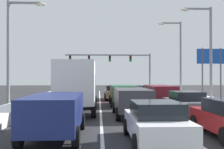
# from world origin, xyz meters

# --- Properties ---
(ground_plane) EXTENTS (120.00, 120.00, 0.00)m
(ground_plane) POSITION_xyz_m (0.00, 16.99, 0.00)
(ground_plane) COLOR #28282B
(lane_stripe_between_right_lane_and_center_lane) EXTENTS (0.14, 46.73, 0.01)m
(lane_stripe_between_right_lane_and_center_lane) POSITION_xyz_m (1.70, 21.24, 0.00)
(lane_stripe_between_right_lane_and_center_lane) COLOR silver
(lane_stripe_between_right_lane_and_center_lane) RESTS_ON ground
(lane_stripe_between_center_lane_and_left_lane) EXTENTS (0.14, 46.73, 0.01)m
(lane_stripe_between_center_lane_and_left_lane) POSITION_xyz_m (-1.70, 21.24, 0.00)
(lane_stripe_between_center_lane_and_left_lane) COLOR silver
(lane_stripe_between_center_lane_and_left_lane) RESTS_ON ground
(snow_bank_right_shoulder) EXTENTS (1.37, 46.73, 0.72)m
(snow_bank_right_shoulder) POSITION_xyz_m (7.00, 21.24, 0.36)
(snow_bank_right_shoulder) COLOR white
(snow_bank_right_shoulder) RESTS_ON ground
(snow_bank_left_shoulder) EXTENTS (1.63, 46.73, 0.64)m
(snow_bank_left_shoulder) POSITION_xyz_m (-7.00, 21.24, 0.32)
(snow_bank_left_shoulder) COLOR white
(snow_bank_left_shoulder) RESTS_ON ground
(sedan_gray_right_lane_second) EXTENTS (2.00, 4.50, 1.51)m
(sedan_gray_right_lane_second) POSITION_xyz_m (3.49, 13.02, 0.76)
(sedan_gray_right_lane_second) COLOR slate
(sedan_gray_right_lane_second) RESTS_ON ground
(suv_maroon_right_lane_third) EXTENTS (2.16, 4.90, 1.67)m
(suv_maroon_right_lane_third) POSITION_xyz_m (3.26, 19.35, 1.02)
(suv_maroon_right_lane_third) COLOR maroon
(suv_maroon_right_lane_third) RESTS_ON ground
(sedan_silver_right_lane_fourth) EXTENTS (2.00, 4.50, 1.51)m
(sedan_silver_right_lane_fourth) POSITION_xyz_m (3.27, 25.14, 0.76)
(sedan_silver_right_lane_fourth) COLOR #B7BABF
(sedan_silver_right_lane_fourth) RESTS_ON ground
(sedan_white_center_lane_nearest) EXTENTS (2.00, 4.50, 1.51)m
(sedan_white_center_lane_nearest) POSITION_xyz_m (0.21, 6.02, 0.76)
(sedan_white_center_lane_nearest) COLOR silver
(sedan_white_center_lane_nearest) RESTS_ON ground
(suv_charcoal_center_lane_second) EXTENTS (2.16, 4.90, 1.67)m
(suv_charcoal_center_lane_second) POSITION_xyz_m (0.17, 13.03, 1.02)
(suv_charcoal_center_lane_second) COLOR #38383D
(suv_charcoal_center_lane_second) RESTS_ON ground
(suv_green_center_lane_third) EXTENTS (2.16, 4.90, 1.67)m
(suv_green_center_lane_third) POSITION_xyz_m (0.19, 19.72, 1.02)
(suv_green_center_lane_third) COLOR #1E5633
(suv_green_center_lane_third) RESTS_ON ground
(sedan_tan_center_lane_fourth) EXTENTS (2.00, 4.50, 1.51)m
(sedan_tan_center_lane_fourth) POSITION_xyz_m (-0.21, 25.75, 0.76)
(sedan_tan_center_lane_fourth) COLOR #937F60
(sedan_tan_center_lane_fourth) RESTS_ON ground
(suv_navy_left_lane_nearest) EXTENTS (2.16, 4.90, 1.67)m
(suv_navy_left_lane_nearest) POSITION_xyz_m (-3.56, 7.21, 1.02)
(suv_navy_left_lane_nearest) COLOR navy
(suv_navy_left_lane_nearest) RESTS_ON ground
(box_truck_left_lane_second) EXTENTS (2.53, 7.20, 3.36)m
(box_truck_left_lane_second) POSITION_xyz_m (-3.26, 14.91, 1.90)
(box_truck_left_lane_second) COLOR black
(box_truck_left_lane_second) RESTS_ON ground
(suv_red_left_lane_third) EXTENTS (2.16, 4.90, 1.67)m
(suv_red_left_lane_third) POSITION_xyz_m (-3.30, 23.34, 1.02)
(suv_red_left_lane_third) COLOR maroon
(suv_red_left_lane_third) RESTS_ON ground
(suv_gray_left_lane_fourth) EXTENTS (2.16, 4.90, 1.67)m
(suv_gray_left_lane_fourth) POSITION_xyz_m (-3.33, 29.30, 1.02)
(suv_gray_left_lane_fourth) COLOR slate
(suv_gray_left_lane_fourth) RESTS_ON ground
(traffic_light_gantry) EXTENTS (14.00, 0.47, 6.20)m
(traffic_light_gantry) POSITION_xyz_m (1.31, 42.47, 4.89)
(traffic_light_gantry) COLOR slate
(traffic_light_gantry) RESTS_ON ground
(street_lamp_right_mid) EXTENTS (2.66, 0.36, 8.18)m
(street_lamp_right_mid) POSITION_xyz_m (7.12, 19.12, 4.90)
(street_lamp_right_mid) COLOR gray
(street_lamp_right_mid) RESTS_ON ground
(street_lamp_right_far) EXTENTS (2.66, 0.36, 8.60)m
(street_lamp_right_far) POSITION_xyz_m (7.06, 27.61, 5.12)
(street_lamp_right_far) COLOR gray
(street_lamp_right_far) RESTS_ON ground
(street_lamp_left_mid) EXTENTS (2.66, 0.36, 7.62)m
(street_lamp_left_mid) POSITION_xyz_m (-7.62, 15.64, 4.60)
(street_lamp_left_mid) COLOR gray
(street_lamp_left_mid) RESTS_ON ground
(roadside_sign_right) EXTENTS (3.20, 0.16, 5.50)m
(roadside_sign_right) POSITION_xyz_m (10.28, 25.95, 4.02)
(roadside_sign_right) COLOR #59595B
(roadside_sign_right) RESTS_ON ground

